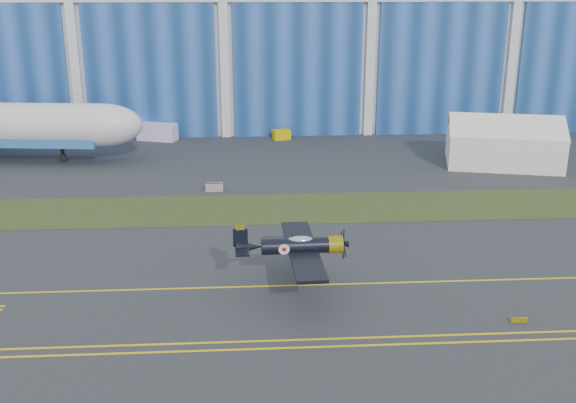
{
  "coord_description": "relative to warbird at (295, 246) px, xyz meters",
  "views": [
    {
      "loc": [
        3.08,
        -53.33,
        22.87
      ],
      "look_at": [
        6.61,
        2.87,
        4.42
      ],
      "focal_mm": 42.0,
      "sensor_mm": 36.0,
      "label": 1
    }
  ],
  "objects": [
    {
      "name": "grass_median",
      "position": [
        -6.61,
        20.13,
        -3.8
      ],
      "size": [
        260.0,
        10.0,
        0.02
      ],
      "primitive_type": "cube",
      "color": "#475128",
      "rests_on": "ground"
    },
    {
      "name": "edge_line_near",
      "position": [
        -6.61,
        -8.37,
        -3.81
      ],
      "size": [
        80.0,
        0.2,
        0.02
      ],
      "primitive_type": "cube",
      "color": "yellow",
      "rests_on": "ground"
    },
    {
      "name": "hangar",
      "position": [
        -6.61,
        77.92,
        11.14
      ],
      "size": [
        220.0,
        45.7,
        30.0
      ],
      "color": "silver",
      "rests_on": "ground"
    },
    {
      "name": "shipping_container",
      "position": [
        -16.97,
        53.51,
        -2.55
      ],
      "size": [
        6.29,
        4.07,
        2.53
      ],
      "primitive_type": "cube",
      "rotation": [
        0.0,
        0.0,
        -0.32
      ],
      "color": "#E2C8FA",
      "rests_on": "ground"
    },
    {
      "name": "barrier_a",
      "position": [
        -7.34,
        26.79,
        -3.37
      ],
      "size": [
        2.02,
        0.65,
        0.9
      ],
      "primitive_type": "cube",
      "rotation": [
        0.0,
        0.0,
        0.03
      ],
      "color": "gray",
      "rests_on": "ground"
    },
    {
      "name": "ground",
      "position": [
        -6.61,
        6.13,
        -3.82
      ],
      "size": [
        260.0,
        260.0,
        0.0
      ],
      "primitive_type": "plane",
      "color": "#303339",
      "rests_on": "ground"
    },
    {
      "name": "edge_line_far",
      "position": [
        -6.61,
        -7.37,
        -3.81
      ],
      "size": [
        80.0,
        0.2,
        0.02
      ],
      "primitive_type": "cube",
      "color": "yellow",
      "rests_on": "ground"
    },
    {
      "name": "barrier_b",
      "position": [
        -7.35,
        27.1,
        -3.37
      ],
      "size": [
        2.02,
        0.66,
        0.9
      ],
      "primitive_type": "cube",
      "rotation": [
        0.0,
        0.0,
        0.03
      ],
      "color": "gray",
      "rests_on": "ground"
    },
    {
      "name": "tug",
      "position": [
        1.76,
        52.88,
        -3.09
      ],
      "size": [
        2.83,
        2.16,
        1.46
      ],
      "primitive_type": "cube",
      "rotation": [
        0.0,
        0.0,
        0.26
      ],
      "color": "#E1B700",
      "rests_on": "ground"
    },
    {
      "name": "taxiway_centreline",
      "position": [
        -6.61,
        1.13,
        -3.81
      ],
      "size": [
        200.0,
        0.2,
        0.02
      ],
      "primitive_type": "cube",
      "color": "yellow",
      "rests_on": "ground"
    },
    {
      "name": "warbird",
      "position": [
        0.0,
        0.0,
        0.0
      ],
      "size": [
        10.19,
        12.14,
        3.51
      ],
      "rotation": [
        0.0,
        0.0,
        0.04
      ],
      "color": "black",
      "rests_on": "ground"
    },
    {
      "name": "gse_box",
      "position": [
        42.72,
        49.57,
        -2.91
      ],
      "size": [
        3.37,
        2.43,
        1.82
      ],
      "primitive_type": "cube",
      "rotation": [
        0.0,
        0.0,
        -0.3
      ],
      "color": "#99899A",
      "rests_on": "ground"
    },
    {
      "name": "tent",
      "position": [
        29.97,
        36.71,
        -0.49
      ],
      "size": [
        16.45,
        13.66,
        6.66
      ],
      "rotation": [
        0.0,
        0.0,
        -0.24
      ],
      "color": "white",
      "rests_on": "ground"
    },
    {
      "name": "guard_board_right",
      "position": [
        15.39,
        -5.87,
        -3.64
      ],
      "size": [
        1.2,
        0.15,
        0.35
      ],
      "primitive_type": "cube",
      "color": "yellow",
      "rests_on": "ground"
    }
  ]
}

